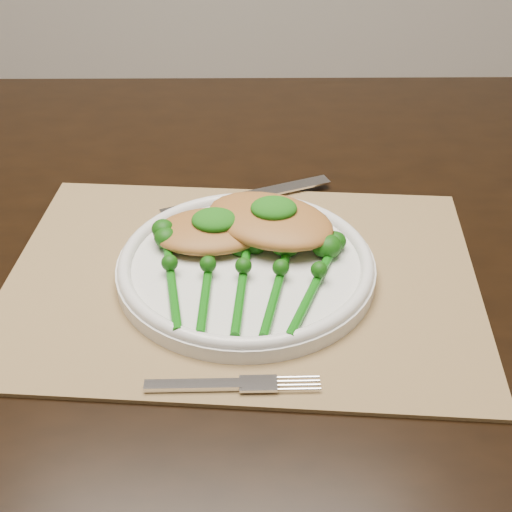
{
  "coord_description": "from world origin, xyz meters",
  "views": [
    {
      "loc": [
        -0.0,
        -0.68,
        1.2
      ],
      "look_at": [
        -0.02,
        -0.1,
        0.78
      ],
      "focal_mm": 50.0,
      "sensor_mm": 36.0,
      "label": 1
    }
  ],
  "objects_px": {
    "dinner_plate": "(246,265)",
    "placemat": "(242,278)",
    "dining_table": "(184,443)",
    "broccolini_bundle": "(242,287)",
    "chicken_fillet_left": "(212,231)"
  },
  "relations": [
    {
      "from": "dinner_plate",
      "to": "placemat",
      "type": "bearing_deg",
      "value": -142.29
    },
    {
      "from": "dining_table",
      "to": "broccolini_bundle",
      "type": "xyz_separation_m",
      "value": [
        0.09,
        -0.14,
        0.4
      ]
    },
    {
      "from": "placemat",
      "to": "chicken_fillet_left",
      "type": "bearing_deg",
      "value": 131.07
    },
    {
      "from": "placemat",
      "to": "broccolini_bundle",
      "type": "relative_size",
      "value": 2.58
    },
    {
      "from": "placemat",
      "to": "chicken_fillet_left",
      "type": "relative_size",
      "value": 3.9
    },
    {
      "from": "broccolini_bundle",
      "to": "dining_table",
      "type": "bearing_deg",
      "value": 127.79
    },
    {
      "from": "dining_table",
      "to": "dinner_plate",
      "type": "xyz_separation_m",
      "value": [
        0.1,
        -0.09,
        0.39
      ]
    },
    {
      "from": "dining_table",
      "to": "broccolini_bundle",
      "type": "relative_size",
      "value": 8.73
    },
    {
      "from": "dining_table",
      "to": "dinner_plate",
      "type": "distance_m",
      "value": 0.41
    },
    {
      "from": "placemat",
      "to": "broccolini_bundle",
      "type": "distance_m",
      "value": 0.05
    },
    {
      "from": "dinner_plate",
      "to": "broccolini_bundle",
      "type": "xyz_separation_m",
      "value": [
        -0.0,
        -0.05,
        0.01
      ]
    },
    {
      "from": "dining_table",
      "to": "chicken_fillet_left",
      "type": "distance_m",
      "value": 0.41
    },
    {
      "from": "chicken_fillet_left",
      "to": "broccolini_bundle",
      "type": "height_order",
      "value": "chicken_fillet_left"
    },
    {
      "from": "placemat",
      "to": "dinner_plate",
      "type": "distance_m",
      "value": 0.02
    },
    {
      "from": "dining_table",
      "to": "dinner_plate",
      "type": "relative_size",
      "value": 6.15
    }
  ]
}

